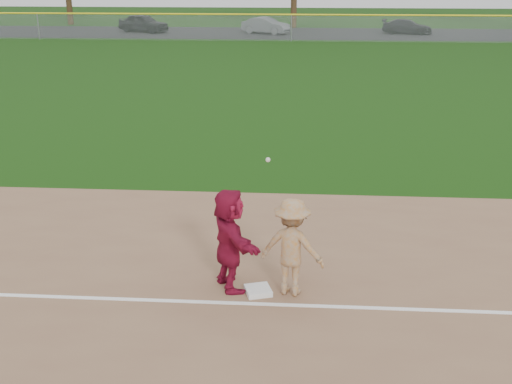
# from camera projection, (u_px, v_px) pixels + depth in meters

# --- Properties ---
(ground) EXTENTS (160.00, 160.00, 0.00)m
(ground) POSITION_uv_depth(u_px,v_px,m) (250.00, 284.00, 12.08)
(ground) COLOR #143A0B
(ground) RESTS_ON ground
(foul_line) EXTENTS (60.00, 0.10, 0.01)m
(foul_line) POSITION_uv_depth(u_px,v_px,m) (247.00, 304.00, 11.32)
(foul_line) COLOR white
(foul_line) RESTS_ON infield_dirt
(parking_asphalt) EXTENTS (120.00, 10.00, 0.01)m
(parking_asphalt) POSITION_uv_depth(u_px,v_px,m) (292.00, 33.00, 55.29)
(parking_asphalt) COLOR black
(parking_asphalt) RESTS_ON ground
(first_base) EXTENTS (0.56, 0.56, 0.10)m
(first_base) POSITION_uv_depth(u_px,v_px,m) (258.00, 291.00, 11.68)
(first_base) COLOR white
(first_base) RESTS_ON infield_dirt
(base_runner) EXTENTS (1.27, 1.86, 1.93)m
(base_runner) POSITION_uv_depth(u_px,v_px,m) (230.00, 239.00, 11.59)
(base_runner) COLOR maroon
(base_runner) RESTS_ON infield_dirt
(car_left) EXTENTS (4.87, 3.44, 1.54)m
(car_left) POSITION_uv_depth(u_px,v_px,m) (143.00, 23.00, 55.94)
(car_left) COLOR black
(car_left) RESTS_ON parking_asphalt
(car_mid) EXTENTS (4.36, 3.05, 1.36)m
(car_mid) POSITION_uv_depth(u_px,v_px,m) (266.00, 26.00, 54.61)
(car_mid) COLOR slate
(car_mid) RESTS_ON parking_asphalt
(car_right) EXTENTS (4.48, 2.68, 1.22)m
(car_right) POSITION_uv_depth(u_px,v_px,m) (407.00, 27.00, 54.49)
(car_right) COLOR black
(car_right) RESTS_ON parking_asphalt
(first_base_play) EXTENTS (1.31, 0.97, 2.50)m
(first_base_play) POSITION_uv_depth(u_px,v_px,m) (292.00, 247.00, 11.41)
(first_base_play) COLOR gray
(first_base_play) RESTS_ON infield_dirt
(outfield_fence) EXTENTS (110.00, 0.12, 110.00)m
(outfield_fence) POSITION_uv_depth(u_px,v_px,m) (292.00, 15.00, 49.00)
(outfield_fence) COLOR #999EA0
(outfield_fence) RESTS_ON ground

